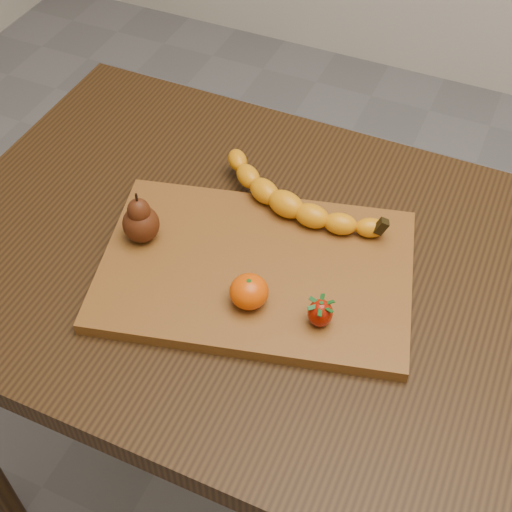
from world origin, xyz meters
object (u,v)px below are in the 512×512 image
at_px(pear, 140,216).
at_px(mandarin, 249,292).
at_px(cutting_board, 256,270).
at_px(table, 256,298).

relative_size(pear, mandarin, 1.59).
xyz_separation_m(pear, mandarin, (0.20, -0.05, -0.02)).
relative_size(cutting_board, mandarin, 8.29).
relative_size(table, mandarin, 18.41).
height_order(pear, mandarin, pear).
distance_m(table, mandarin, 0.17).
bearing_deg(pear, cutting_board, 5.52).
height_order(table, pear, pear).
xyz_separation_m(table, pear, (-0.17, -0.05, 0.16)).
bearing_deg(pear, mandarin, -13.88).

